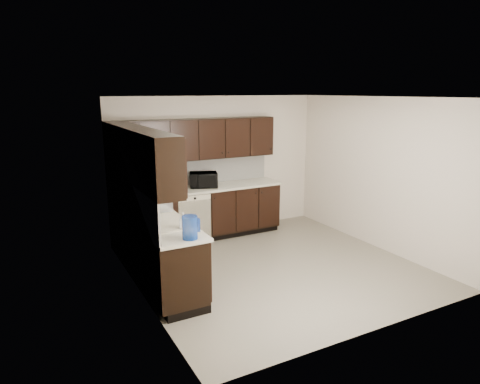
% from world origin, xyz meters
% --- Properties ---
extents(floor, '(4.00, 4.00, 0.00)m').
position_xyz_m(floor, '(0.00, 0.00, 0.00)').
color(floor, gray).
rests_on(floor, ground).
extents(ceiling, '(4.00, 4.00, 0.00)m').
position_xyz_m(ceiling, '(0.00, 0.00, 2.50)').
color(ceiling, white).
rests_on(ceiling, wall_back).
extents(wall_back, '(4.00, 0.02, 2.50)m').
position_xyz_m(wall_back, '(0.00, 2.00, 1.25)').
color(wall_back, beige).
rests_on(wall_back, floor).
extents(wall_left, '(0.02, 4.00, 2.50)m').
position_xyz_m(wall_left, '(-2.00, 0.00, 1.25)').
color(wall_left, beige).
rests_on(wall_left, floor).
extents(wall_right, '(0.02, 4.00, 2.50)m').
position_xyz_m(wall_right, '(2.00, 0.00, 1.25)').
color(wall_right, beige).
rests_on(wall_right, floor).
extents(wall_front, '(4.00, 0.02, 2.50)m').
position_xyz_m(wall_front, '(0.00, -2.00, 1.25)').
color(wall_front, beige).
rests_on(wall_front, floor).
extents(lower_cabinets, '(3.00, 2.80, 0.90)m').
position_xyz_m(lower_cabinets, '(-1.01, 1.11, 0.41)').
color(lower_cabinets, black).
rests_on(lower_cabinets, floor).
extents(countertop, '(3.03, 2.83, 0.04)m').
position_xyz_m(countertop, '(-1.01, 1.11, 0.92)').
color(countertop, beige).
rests_on(countertop, lower_cabinets).
extents(backsplash, '(3.00, 2.80, 0.48)m').
position_xyz_m(backsplash, '(-1.22, 1.32, 1.18)').
color(backsplash, white).
rests_on(backsplash, countertop).
extents(upper_cabinets, '(3.00, 2.80, 0.70)m').
position_xyz_m(upper_cabinets, '(-1.10, 1.20, 1.77)').
color(upper_cabinets, black).
rests_on(upper_cabinets, wall_back).
extents(dishwasher, '(0.58, 0.04, 0.78)m').
position_xyz_m(dishwasher, '(-0.70, 1.41, 0.55)').
color(dishwasher, beige).
rests_on(dishwasher, lower_cabinets).
extents(sink, '(0.54, 0.82, 0.42)m').
position_xyz_m(sink, '(-1.68, -0.01, 0.88)').
color(sink, beige).
rests_on(sink, countertop).
extents(microwave, '(0.56, 0.46, 0.26)m').
position_xyz_m(microwave, '(-0.41, 1.69, 1.07)').
color(microwave, black).
rests_on(microwave, countertop).
extents(soap_bottle_a, '(0.12, 0.12, 0.21)m').
position_xyz_m(soap_bottle_a, '(-1.55, -0.34, 1.04)').
color(soap_bottle_a, gray).
rests_on(soap_bottle_a, countertop).
extents(soap_bottle_b, '(0.10, 0.10, 0.22)m').
position_xyz_m(soap_bottle_b, '(-1.87, 1.07, 1.05)').
color(soap_bottle_b, gray).
rests_on(soap_bottle_b, countertop).
extents(toaster_oven, '(0.32, 0.24, 0.20)m').
position_xyz_m(toaster_oven, '(-1.21, 1.76, 1.04)').
color(toaster_oven, silver).
rests_on(toaster_oven, countertop).
extents(storage_bin, '(0.45, 0.34, 0.17)m').
position_xyz_m(storage_bin, '(-1.63, 0.56, 1.02)').
color(storage_bin, white).
rests_on(storage_bin, countertop).
extents(blue_pitcher, '(0.24, 0.24, 0.27)m').
position_xyz_m(blue_pitcher, '(-1.61, -0.70, 1.08)').
color(blue_pitcher, '#103897').
rests_on(blue_pitcher, countertop).
extents(teal_tumbler, '(0.10, 0.10, 0.20)m').
position_xyz_m(teal_tumbler, '(-1.53, 1.35, 1.04)').
color(teal_tumbler, '#0B7F75').
rests_on(teal_tumbler, countertop).
extents(paper_towel_roll, '(0.16, 0.16, 0.29)m').
position_xyz_m(paper_towel_roll, '(-1.52, 1.35, 1.09)').
color(paper_towel_roll, white).
rests_on(paper_towel_roll, countertop).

